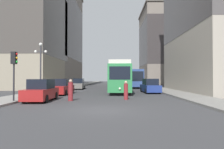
{
  "coord_description": "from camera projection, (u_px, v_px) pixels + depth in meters",
  "views": [
    {
      "loc": [
        0.71,
        -11.75,
        1.92
      ],
      "look_at": [
        0.48,
        11.11,
        2.32
      ],
      "focal_mm": 31.55,
      "sensor_mm": 36.0,
      "label": 1
    }
  ],
  "objects": [
    {
      "name": "ground_plane",
      "position": [
        102.0,
        110.0,
        11.72
      ],
      "size": [
        200.0,
        200.0,
        0.0
      ],
      "primitive_type": "plane",
      "color": "#38383A"
    },
    {
      "name": "sidewalk_left",
      "position": [
        80.0,
        85.0,
        51.8
      ],
      "size": [
        3.2,
        120.0,
        0.15
      ],
      "primitive_type": "cube",
      "color": "gray",
      "rests_on": "ground"
    },
    {
      "name": "sidewalk_right",
      "position": [
        143.0,
        85.0,
        51.63
      ],
      "size": [
        3.2,
        120.0,
        0.15
      ],
      "primitive_type": "cube",
      "color": "gray",
      "rests_on": "ground"
    },
    {
      "name": "streetcar",
      "position": [
        120.0,
        77.0,
        27.08
      ],
      "size": [
        3.16,
        13.17,
        3.89
      ],
      "rotation": [
        0.0,
        0.0,
        -0.04
      ],
      "color": "black",
      "rests_on": "ground"
    },
    {
      "name": "transit_bus",
      "position": [
        132.0,
        78.0,
        39.35
      ],
      "size": [
        3.02,
        11.42,
        3.45
      ],
      "rotation": [
        0.0,
        0.0,
        0.04
      ],
      "color": "black",
      "rests_on": "ground"
    },
    {
      "name": "parked_car_left_near",
      "position": [
        41.0,
        91.0,
        16.46
      ],
      "size": [
        1.96,
        4.42,
        1.82
      ],
      "rotation": [
        0.0,
        0.0,
        0.02
      ],
      "color": "black",
      "rests_on": "ground"
    },
    {
      "name": "parked_car_left_mid",
      "position": [
        79.0,
        84.0,
        33.82
      ],
      "size": [
        2.04,
        4.74,
        1.82
      ],
      "rotation": [
        0.0,
        0.0,
        0.04
      ],
      "color": "black",
      "rests_on": "ground"
    },
    {
      "name": "parked_car_right_far",
      "position": [
        150.0,
        86.0,
        25.43
      ],
      "size": [
        2.02,
        4.92,
        1.82
      ],
      "rotation": [
        0.0,
        0.0,
        3.18
      ],
      "color": "black",
      "rests_on": "ground"
    },
    {
      "name": "parked_car_left_far",
      "position": [
        62.0,
        87.0,
        23.02
      ],
      "size": [
        1.98,
        5.0,
        1.82
      ],
      "rotation": [
        0.0,
        0.0,
        -0.02
      ],
      "color": "black",
      "rests_on": "ground"
    },
    {
      "name": "pedestrian_crossing_near",
      "position": [
        71.0,
        91.0,
        16.5
      ],
      "size": [
        0.4,
        0.4,
        1.8
      ],
      "rotation": [
        0.0,
        0.0,
        2.06
      ],
      "color": "maroon",
      "rests_on": "ground"
    },
    {
      "name": "pedestrian_crossing_far",
      "position": [
        126.0,
        91.0,
        17.45
      ],
      "size": [
        0.37,
        0.37,
        1.65
      ],
      "rotation": [
        0.0,
        0.0,
        4.99
      ],
      "color": "maroon",
      "rests_on": "ground"
    },
    {
      "name": "traffic_light_near_left",
      "position": [
        14.0,
        63.0,
        15.29
      ],
      "size": [
        0.47,
        0.36,
        3.8
      ],
      "color": "#232328",
      "rests_on": "sidewalk_left"
    },
    {
      "name": "lamp_post_left_near",
      "position": [
        41.0,
        60.0,
        21.4
      ],
      "size": [
        1.41,
        0.36,
        5.61
      ],
      "color": "#333338",
      "rests_on": "sidewalk_left"
    },
    {
      "name": "building_left_corner",
      "position": [
        53.0,
        33.0,
        54.18
      ],
      "size": [
        13.09,
        23.9,
        27.83
      ],
      "color": "slate",
      "rests_on": "ground"
    },
    {
      "name": "building_left_midblock",
      "position": [
        31.0,
        26.0,
        37.03
      ],
      "size": [
        10.76,
        15.8,
        22.79
      ],
      "color": "gray",
      "rests_on": "ground"
    },
    {
      "name": "building_right_midblock",
      "position": [
        162.0,
        46.0,
        62.72
      ],
      "size": [
        12.65,
        18.04,
        23.63
      ],
      "color": "slate",
      "rests_on": "ground"
    }
  ]
}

